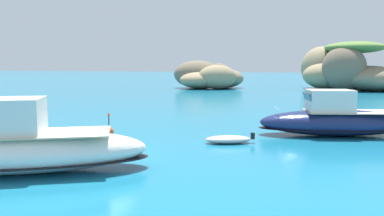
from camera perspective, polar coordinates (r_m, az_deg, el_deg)
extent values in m
plane|color=#197093|center=(19.09, -12.99, -7.14)|extent=(400.00, 400.00, 0.00)
ellipsoid|color=#84755B|center=(71.92, 24.06, 3.74)|extent=(12.95, 13.75, 3.52)
ellipsoid|color=#9E8966|center=(72.85, 19.45, 4.48)|extent=(10.91, 9.95, 4.83)
ellipsoid|color=#84755B|center=(71.75, 24.50, 3.98)|extent=(14.27, 13.74, 4.17)
ellipsoid|color=#9E8966|center=(75.47, 18.33, 5.63)|extent=(10.08, 11.03, 7.61)
ellipsoid|color=#756651|center=(69.87, 21.30, 5.43)|extent=(9.99, 10.00, 7.49)
ellipsoid|color=olive|center=(72.49, 22.70, 8.16)|extent=(9.94, 9.04, 2.01)
ellipsoid|color=#756651|center=(73.16, 0.80, 4.96)|extent=(10.82, 9.98, 5.11)
ellipsoid|color=#9E8966|center=(71.08, 1.44, 4.12)|extent=(9.94, 11.14, 3.14)
ellipsoid|color=#84755B|center=(73.66, 4.76, 4.34)|extent=(7.45, 7.50, 3.57)
ellipsoid|color=#9E8966|center=(69.76, 3.69, 4.54)|extent=(9.01, 8.90, 4.30)
ellipsoid|color=#756651|center=(73.18, 3.89, 4.73)|extent=(6.13, 5.38, 4.58)
ellipsoid|color=white|center=(17.47, -23.75, -5.86)|extent=(10.46, 7.48, 1.74)
ellipsoid|color=black|center=(17.56, -23.69, -7.11)|extent=(10.67, 7.63, 0.21)
cube|color=#C6B793|center=(17.17, -21.38, -3.46)|extent=(6.18, 4.93, 0.06)
cube|color=silver|center=(17.37, -25.61, -1.06)|extent=(3.53, 3.23, 1.43)
ellipsoid|color=navy|center=(25.88, 20.35, -2.01)|extent=(9.89, 5.14, 1.61)
ellipsoid|color=black|center=(25.94, 20.32, -2.81)|extent=(10.08, 5.24, 0.19)
cube|color=#C6B793|center=(26.01, 21.91, -0.52)|extent=(5.65, 3.65, 0.06)
cube|color=silver|center=(25.59, 19.46, 1.04)|extent=(3.07, 2.59, 1.33)
cube|color=#2D4756|center=(25.24, 16.53, 1.37)|extent=(0.75, 1.86, 0.70)
cylinder|color=silver|center=(24.94, 12.28, -0.06)|extent=(0.54, 1.93, 0.04)
ellipsoid|color=#B2B2B2|center=(22.06, 5.29, -4.59)|extent=(2.82, 2.01, 0.44)
cube|color=#9E998E|center=(22.04, 5.29, -4.43)|extent=(1.91, 1.25, 0.06)
cube|color=black|center=(22.30, 8.85, -4.05)|extent=(0.26, 0.26, 0.36)
sphere|color=#E54C19|center=(24.66, -12.01, -3.39)|extent=(0.56, 0.56, 0.56)
cylinder|color=black|center=(24.58, -12.04, -2.24)|extent=(0.06, 0.06, 1.00)
cone|color=#E54C19|center=(24.50, -12.07, -0.85)|extent=(0.20, 0.20, 0.20)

